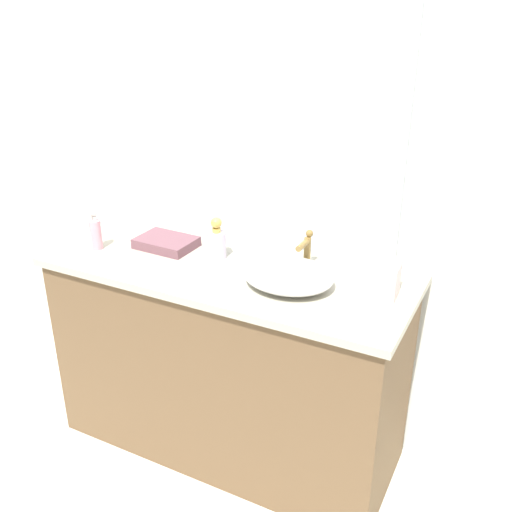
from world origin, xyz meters
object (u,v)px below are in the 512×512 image
lotion_bottle (217,242)px  tissue_box (379,277)px  sink_basin (288,275)px  soap_dispenser (96,232)px  folded_hand_towel (166,243)px

lotion_bottle → tissue_box: lotion_bottle is taller
sink_basin → soap_dispenser: bearing=-176.2°
soap_dispenser → tissue_box: size_ratio=1.03×
sink_basin → lotion_bottle: lotion_bottle is taller
tissue_box → folded_hand_towel: (-0.89, 0.01, -0.05)m
soap_dispenser → folded_hand_towel: 0.28m
tissue_box → folded_hand_towel: bearing=179.4°
soap_dispenser → lotion_bottle: 0.50m
lotion_bottle → soap_dispenser: bearing=-162.8°
sink_basin → folded_hand_towel: bearing=171.7°
tissue_box → sink_basin: bearing=-165.9°
lotion_bottle → tissue_box: (0.65, -0.02, 0.00)m
lotion_bottle → tissue_box: size_ratio=1.03×
folded_hand_towel → sink_basin: bearing=-8.3°
soap_dispenser → lotion_bottle: (0.48, 0.15, -0.00)m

